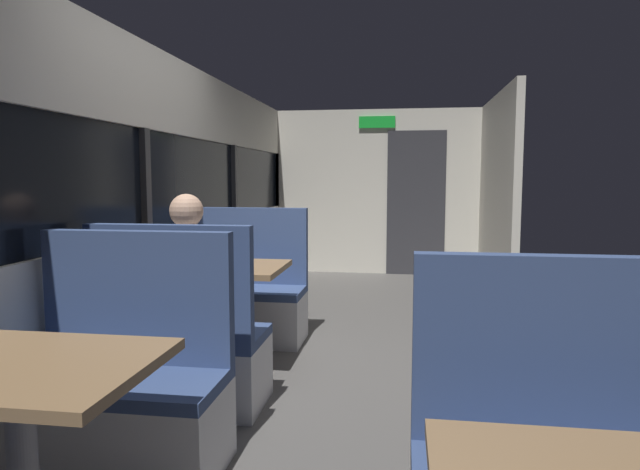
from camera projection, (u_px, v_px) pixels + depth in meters
name	position (u px, v px, depth m)	size (l,w,h in m)	color
ground_plane	(345.00, 375.00, 3.88)	(3.30, 9.20, 0.02)	#514F4C
carriage_window_panel_left	(143.00, 212.00, 3.98)	(0.09, 8.48, 2.30)	beige
carriage_end_bulkhead	(381.00, 193.00, 7.88)	(2.90, 0.11, 2.30)	beige
carriage_aisle_panel_right	(497.00, 195.00, 6.50)	(0.08, 2.40, 2.30)	beige
dining_table_near_window	(19.00, 391.00, 1.89)	(0.90, 0.70, 0.74)	#9E9EA3
bench_near_window_facing_entry	(124.00, 399.00, 2.61)	(0.95, 0.50, 1.10)	silver
dining_table_mid_window	(220.00, 279.00, 3.96)	(0.90, 0.70, 0.74)	#9E9EA3
bench_mid_window_facing_end	(183.00, 352.00, 3.30)	(0.95, 0.50, 1.10)	silver
bench_mid_window_facing_entry	(248.00, 301.00, 4.68)	(0.95, 0.50, 1.10)	silver
seated_passenger	(187.00, 315.00, 3.35)	(0.47, 0.55, 1.26)	#26262D
coffee_cup_secondary	(201.00, 256.00, 4.11)	(0.07, 0.07, 0.09)	#B23333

